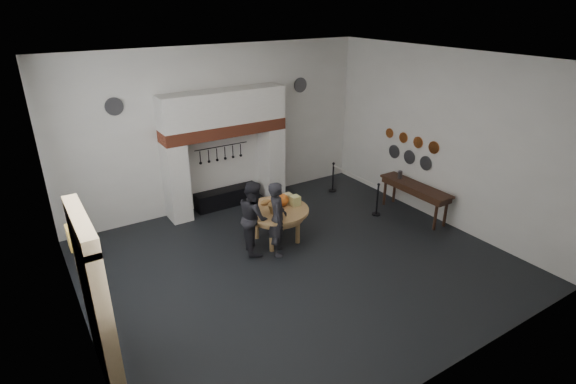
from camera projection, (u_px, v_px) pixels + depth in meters
floor at (297, 263)px, 10.32m from camera, size 9.00×8.00×0.02m
ceiling at (299, 61)px, 8.53m from camera, size 9.00×8.00×0.02m
wall_back at (219, 128)px, 12.52m from camera, size 9.00×0.02×4.50m
wall_front at (455, 256)px, 6.33m from camera, size 9.00×0.02×4.50m
wall_left at (66, 224)px, 7.21m from camera, size 0.02×8.00×4.50m
wall_right at (442, 138)px, 11.64m from camera, size 0.02×8.00×4.50m
chimney_pier_left at (176, 182)px, 11.99m from camera, size 0.55×0.70×2.15m
chimney_pier_right at (271, 162)px, 13.45m from camera, size 0.55×0.70×2.15m
hearth_brick_band at (224, 129)px, 12.23m from camera, size 3.50×0.72×0.32m
chimney_hood at (223, 107)px, 11.99m from camera, size 3.50×0.70×0.90m
iron_range at (227, 197)px, 13.10m from camera, size 1.90×0.45×0.50m
utensil_rail at (221, 146)px, 12.66m from camera, size 1.60×0.02×0.02m
door_recess at (91, 308)px, 6.85m from camera, size 0.04×1.10×2.50m
door_jamb_near at (107, 329)px, 6.33m from camera, size 0.22×0.30×2.60m
door_jamb_far at (88, 281)px, 7.41m from camera, size 0.22×0.30×2.60m
door_lintel at (80, 225)px, 6.34m from camera, size 0.22×1.70×0.30m
wall_plaque at (69, 238)px, 8.11m from camera, size 0.05×0.34×0.44m
work_table at (277, 210)px, 10.94m from camera, size 1.67×1.67×0.07m
pumpkin at (281, 200)px, 11.04m from camera, size 0.36×0.36×0.31m
cheese_block_big at (295, 201)px, 11.09m from camera, size 0.22×0.22×0.24m
cheese_block_small at (288, 197)px, 11.32m from camera, size 0.18×0.18×0.20m
wicker_basket at (275, 208)px, 10.69m from camera, size 0.34×0.34×0.22m
bread_loaf at (266, 202)px, 11.12m from camera, size 0.31×0.18×0.13m
visitor_near at (277, 219)px, 10.38m from camera, size 0.67×0.78×1.81m
visitor_far at (254, 217)px, 10.50m from camera, size 0.88×1.01×1.78m
side_table at (416, 186)px, 12.26m from camera, size 0.55×2.20×0.06m
pewter_jug at (400, 175)px, 12.67m from camera, size 0.12×0.12×0.22m
copper_pan_a at (434, 148)px, 11.90m from camera, size 0.03×0.34×0.34m
copper_pan_b at (418, 142)px, 12.32m from camera, size 0.03×0.32×0.32m
copper_pan_c at (403, 138)px, 12.75m from camera, size 0.03×0.30×0.30m
copper_pan_d at (390, 133)px, 13.18m from camera, size 0.03×0.28×0.28m
pewter_plate_left at (426, 163)px, 12.25m from camera, size 0.03×0.40×0.40m
pewter_plate_mid at (409, 157)px, 12.72m from camera, size 0.03×0.40×0.40m
pewter_plate_right at (394, 152)px, 13.18m from camera, size 0.03×0.40×0.40m
pewter_plate_back_left at (114, 106)px, 10.79m from camera, size 0.44×0.03×0.44m
pewter_plate_back_right at (300, 85)px, 13.45m from camera, size 0.44×0.03×0.44m
barrier_post_near at (377, 200)px, 12.43m from camera, size 0.05×0.05×0.90m
barrier_post_far at (333, 178)px, 13.98m from camera, size 0.05×0.05×0.90m
barrier_rope at (355, 176)px, 13.05m from camera, size 0.04×2.00×0.04m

